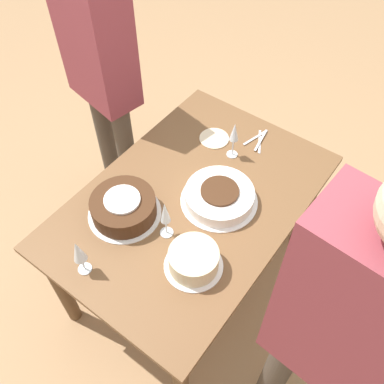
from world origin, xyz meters
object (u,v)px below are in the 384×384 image
at_px(cake_front_chocolate, 124,207).
at_px(cake_back_decorated, 194,260).
at_px(wine_glass_far, 165,214).
at_px(wine_glass_extra, 234,134).
at_px(person_cutting, 100,65).
at_px(wine_glass_near, 78,252).
at_px(cake_center_white, 219,196).
at_px(person_watching, 342,332).

relative_size(cake_front_chocolate, cake_back_decorated, 1.34).
distance_m(wine_glass_far, wine_glass_extra, 0.56).
bearing_deg(cake_back_decorated, person_cutting, -118.49).
height_order(wine_glass_far, wine_glass_extra, wine_glass_far).
bearing_deg(cake_front_chocolate, wine_glass_extra, 162.59).
bearing_deg(cake_front_chocolate, wine_glass_far, 98.41).
xyz_separation_m(cake_back_decorated, wine_glass_far, (-0.06, -0.19, 0.09)).
bearing_deg(person_cutting, wine_glass_far, -20.33).
height_order(cake_front_chocolate, person_cutting, person_cutting).
distance_m(cake_front_chocolate, wine_glass_extra, 0.63).
bearing_deg(wine_glass_near, wine_glass_extra, 171.87).
bearing_deg(person_cutting, wine_glass_extra, 15.97).
distance_m(cake_center_white, cake_front_chocolate, 0.43).
height_order(wine_glass_near, person_cutting, person_cutting).
height_order(cake_center_white, wine_glass_far, wine_glass_far).
xyz_separation_m(wine_glass_far, person_watching, (0.13, 0.78, 0.19)).
height_order(cake_back_decorated, wine_glass_far, wine_glass_far).
bearing_deg(wine_glass_near, cake_front_chocolate, -169.31).
distance_m(wine_glass_near, wine_glass_far, 0.37).
xyz_separation_m(cake_front_chocolate, wine_glass_extra, (-0.60, 0.19, 0.09)).
bearing_deg(wine_glass_extra, cake_back_decorated, 19.40).
bearing_deg(wine_glass_near, wine_glass_far, 154.92).
distance_m(wine_glass_near, person_watching, 0.98).
relative_size(cake_front_chocolate, wine_glass_far, 1.57).
bearing_deg(person_watching, wine_glass_extra, -36.48).
xyz_separation_m(wine_glass_far, person_cutting, (-0.49, -0.82, 0.10)).
xyz_separation_m(cake_center_white, wine_glass_far, (0.28, -0.08, 0.10)).
bearing_deg(person_watching, wine_glass_far, -5.13).
distance_m(cake_back_decorated, wine_glass_far, 0.22).
height_order(cake_center_white, person_cutting, person_cutting).
distance_m(wine_glass_extra, person_watching, 1.08).
bearing_deg(person_watching, cake_back_decorated, -2.24).
bearing_deg(cake_back_decorated, wine_glass_near, -51.50).
relative_size(cake_front_chocolate, wine_glass_near, 1.65).
bearing_deg(wine_glass_extra, cake_center_white, 21.87).
xyz_separation_m(cake_center_white, person_cutting, (-0.21, -0.90, 0.21)).
bearing_deg(cake_back_decorated, wine_glass_far, -107.68).
bearing_deg(cake_back_decorated, wine_glass_extra, -160.60).
distance_m(cake_center_white, wine_glass_far, 0.31).
distance_m(wine_glass_near, wine_glass_extra, 0.91).
height_order(wine_glass_near, person_watching, person_watching).
xyz_separation_m(cake_center_white, wine_glass_extra, (-0.28, -0.11, 0.11)).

